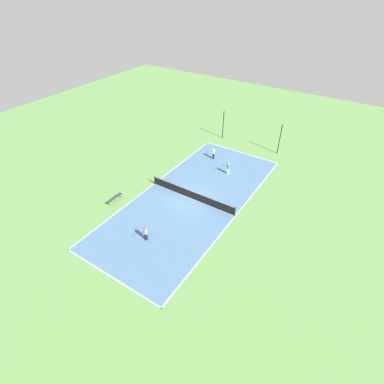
{
  "coord_description": "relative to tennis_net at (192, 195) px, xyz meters",
  "views": [
    {
      "loc": [
        13.53,
        -20.83,
        19.49
      ],
      "look_at": [
        0.0,
        0.0,
        0.9
      ],
      "focal_mm": 28.0,
      "sensor_mm": 36.0,
      "label": 1
    }
  ],
  "objects": [
    {
      "name": "player_far_white",
      "position": [
        -2.25,
        8.48,
        0.34
      ],
      "size": [
        0.57,
        0.99,
        1.56
      ],
      "rotation": [
        0.0,
        0.0,
        1.84
      ],
      "color": "black",
      "rests_on": "court_surface"
    },
    {
      "name": "fence_post_back_left",
      "position": [
        -4.08,
        14.28,
        1.44
      ],
      "size": [
        0.12,
        0.12,
        4.01
      ],
      "color": "black",
      "rests_on": "ground_plane"
    },
    {
      "name": "player_baseline_gray",
      "position": [
        -0.2,
        -7.21,
        0.31
      ],
      "size": [
        0.44,
        0.96,
        1.51
      ],
      "rotation": [
        0.0,
        0.0,
        4.59
      ],
      "color": "black",
      "rests_on": "court_surface"
    },
    {
      "name": "bench",
      "position": [
        -6.56,
        -4.69,
        -0.17
      ],
      "size": [
        0.36,
        1.95,
        0.45
      ],
      "rotation": [
        0.0,
        0.0,
        1.57
      ],
      "color": "#333338",
      "rests_on": "ground_plane"
    },
    {
      "name": "fence_post_back_right",
      "position": [
        4.08,
        14.28,
        1.44
      ],
      "size": [
        0.12,
        0.12,
        4.01
      ],
      "color": "black",
      "rests_on": "ground_plane"
    },
    {
      "name": "player_far_green",
      "position": [
        0.94,
        6.34,
        0.3
      ],
      "size": [
        0.98,
        0.7,
        1.48
      ],
      "rotation": [
        0.0,
        0.0,
        3.59
      ],
      "color": "white",
      "rests_on": "court_surface"
    },
    {
      "name": "ground_plane",
      "position": [
        0.0,
        0.0,
        -0.57
      ],
      "size": [
        80.0,
        80.0,
        0.0
      ],
      "primitive_type": "plane",
      "color": "#60934C"
    },
    {
      "name": "tennis_net",
      "position": [
        0.0,
        0.0,
        0.0
      ],
      "size": [
        10.06,
        0.1,
        1.07
      ],
      "color": "black",
      "rests_on": "court_surface"
    },
    {
      "name": "court_surface",
      "position": [
        0.0,
        0.0,
        -0.56
      ],
      "size": [
        10.26,
        23.79,
        0.02
      ],
      "color": "#4C729E",
      "rests_on": "ground_plane"
    },
    {
      "name": "tennis_ball_right_alley",
      "position": [
        -1.43,
        7.17,
        -0.51
      ],
      "size": [
        0.07,
        0.07,
        0.07
      ],
      "primitive_type": "sphere",
      "color": "#CCE033",
      "rests_on": "court_surface"
    },
    {
      "name": "tennis_ball_far_baseline",
      "position": [
        -1.92,
        -2.18,
        -0.51
      ],
      "size": [
        0.07,
        0.07,
        0.07
      ],
      "primitive_type": "sphere",
      "color": "#CCE033",
      "rests_on": "court_surface"
    }
  ]
}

